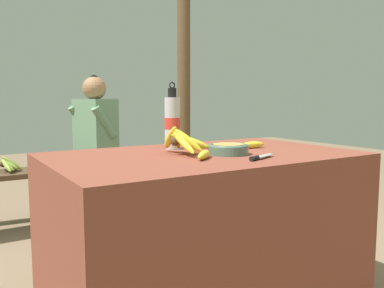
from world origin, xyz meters
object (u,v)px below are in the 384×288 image
at_px(water_bottle, 172,122).
at_px(support_post_far, 184,81).
at_px(knife, 258,157).
at_px(seated_vendor, 90,138).
at_px(banana_bunch_ripe, 182,140).
at_px(serving_bowl, 228,148).
at_px(loose_banana_front, 204,155).
at_px(wooden_bench, 73,175).
at_px(loose_banana_side, 252,145).
at_px(banana_bunch_green, 8,164).

xyz_separation_m(water_bottle, support_post_far, (1.06, 1.68, 0.28)).
height_order(knife, seated_vendor, seated_vendor).
relative_size(banana_bunch_ripe, serving_bowl, 1.66).
xyz_separation_m(serving_bowl, loose_banana_front, (-0.17, -0.06, -0.01)).
height_order(wooden_bench, support_post_far, support_post_far).
bearing_deg(loose_banana_side, loose_banana_front, -157.02).
bearing_deg(wooden_bench, banana_bunch_green, 179.61).
bearing_deg(banana_bunch_ripe, serving_bowl, -32.20).
bearing_deg(water_bottle, serving_bowl, -68.72).
bearing_deg(banana_bunch_ripe, knife, -58.55).
bearing_deg(water_bottle, banana_bunch_green, 114.38).
bearing_deg(serving_bowl, banana_bunch_green, 113.80).
height_order(serving_bowl, loose_banana_side, serving_bowl).
bearing_deg(banana_bunch_ripe, banana_bunch_green, 109.61).
bearing_deg(seated_vendor, support_post_far, -173.12).
relative_size(wooden_bench, seated_vendor, 1.54).
relative_size(wooden_bench, support_post_far, 0.78).
distance_m(water_bottle, banana_bunch_green, 1.48).
bearing_deg(seated_vendor, knife, 80.62).
distance_m(seated_vendor, banana_bunch_green, 0.60).
bearing_deg(knife, support_post_far, 44.85).
bearing_deg(loose_banana_front, serving_bowl, 18.95).
height_order(banana_bunch_ripe, loose_banana_side, banana_bunch_ripe).
height_order(banana_bunch_ripe, water_bottle, water_bottle).
bearing_deg(knife, wooden_bench, 76.61).
height_order(banana_bunch_ripe, seated_vendor, seated_vendor).
bearing_deg(seated_vendor, loose_banana_side, 90.33).
relative_size(knife, banana_bunch_green, 0.68).
relative_size(serving_bowl, loose_banana_front, 1.27).
distance_m(knife, banana_bunch_green, 1.96).
bearing_deg(loose_banana_front, water_bottle, 82.00).
relative_size(serving_bowl, wooden_bench, 0.10).
height_order(banana_bunch_ripe, wooden_bench, banana_bunch_ripe).
height_order(knife, support_post_far, support_post_far).
height_order(water_bottle, wooden_bench, water_bottle).
bearing_deg(wooden_bench, loose_banana_front, -86.82).
relative_size(loose_banana_front, wooden_bench, 0.08).
height_order(serving_bowl, support_post_far, support_post_far).
relative_size(knife, wooden_bench, 0.10).
distance_m(water_bottle, seated_vendor, 1.28).
bearing_deg(knife, banana_bunch_green, 89.80).
distance_m(water_bottle, loose_banana_side, 0.42).
distance_m(banana_bunch_ripe, seated_vendor, 1.46).
relative_size(banana_bunch_ripe, water_bottle, 0.91).
xyz_separation_m(water_bottle, banana_bunch_green, (-0.59, 1.31, -0.34)).
bearing_deg(loose_banana_front, banana_bunch_green, 107.97).
bearing_deg(wooden_bench, support_post_far, 16.94).
xyz_separation_m(wooden_bench, banana_bunch_green, (-0.45, 0.00, 0.13)).
relative_size(serving_bowl, knife, 1.02).
relative_size(loose_banana_front, banana_bunch_green, 0.54).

